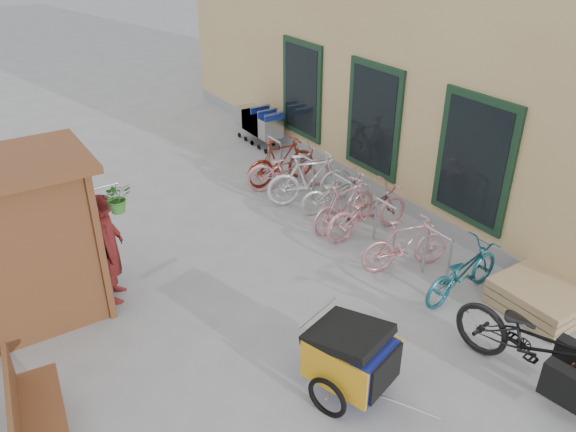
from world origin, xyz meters
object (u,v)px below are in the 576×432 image
cargo_bike (540,347)px  bike_1 (406,244)px  kiosk (8,224)px  bench (32,418)px  bike_4 (338,192)px  child_trailer (351,356)px  person_kiosk (109,248)px  bike_3 (345,205)px  bike_2 (367,211)px  pallet_stack (539,299)px  bike_6 (288,168)px  bike_0 (462,271)px  bike_5 (310,179)px  shopping_carts (259,122)px  bike_7 (281,161)px

cargo_bike → bike_1: bearing=72.9°
kiosk → cargo_bike: kiosk is taller
bench → bike_1: 5.83m
bike_1 → bike_4: bike_1 is taller
child_trailer → cargo_bike: 2.29m
person_kiosk → bike_3: size_ratio=1.12×
cargo_bike → bike_2: cargo_bike is taller
kiosk → cargo_bike: bearing=-43.7°
kiosk → pallet_stack: (6.28, -3.87, -1.34)m
bike_6 → kiosk: bearing=124.2°
person_kiosk → bike_3: (4.22, -0.19, -0.40)m
person_kiosk → bike_1: 4.60m
person_kiosk → bike_1: (4.22, -1.80, -0.41)m
bike_1 → bike_6: bearing=15.5°
bench → person_kiosk: person_kiosk is taller
kiosk → bike_0: bearing=-27.9°
pallet_stack → bike_0: size_ratio=0.74×
bike_1 → person_kiosk: bearing=83.5°
bike_3 → child_trailer: bearing=136.3°
child_trailer → bike_6: bearing=46.3°
bike_2 → child_trailer: bearing=138.5°
person_kiosk → bike_5: bearing=-55.2°
bike_4 → bike_1: bearing=-176.4°
bike_5 → bench: bearing=139.1°
bench → bike_3: (5.81, 2.13, -0.05)m
kiosk → bike_1: (5.40, -1.97, -1.09)m
person_kiosk → bike_2: bearing=-75.4°
shopping_carts → cargo_bike: size_ratio=0.67×
bike_2 → bike_4: (0.10, 1.00, -0.06)m
child_trailer → bike_7: bike_7 is taller
bench → child_trailer: 3.55m
pallet_stack → bench: bench is taller
shopping_carts → cargo_bike: 9.05m
bike_1 → child_trailer: bearing=140.4°
cargo_bike → person_kiosk: (-3.76, 4.57, 0.30)m
child_trailer → person_kiosk: bearing=99.3°
shopping_carts → bike_1: bearing=-98.0°
bench → shopping_carts: size_ratio=1.07×
kiosk → pallet_stack: bearing=-31.7°
pallet_stack → bike_1: bearing=114.6°
pallet_stack → bike_3: 3.62m
shopping_carts → bike_1: shopping_carts is taller
kiosk → person_kiosk: kiosk is taller
pallet_stack → bike_4: size_ratio=0.78×
kiosk → child_trailer: (2.96, -3.60, -1.00)m
child_trailer → bike_4: 4.74m
pallet_stack → bike_6: bike_6 is taller
cargo_bike → bike_6: (0.52, 6.36, -0.10)m
shopping_carts → bike_0: shopping_carts is taller
bike_2 → person_kiosk: bearing=84.1°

